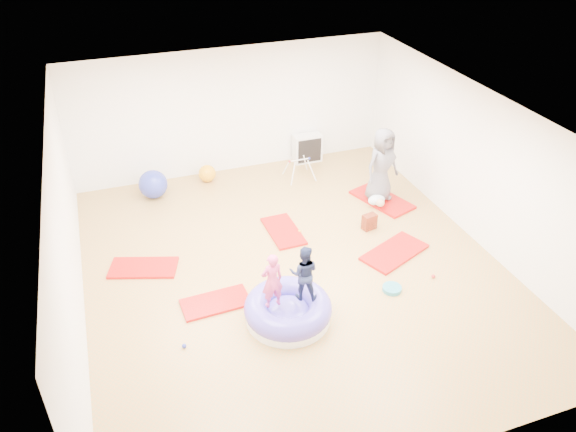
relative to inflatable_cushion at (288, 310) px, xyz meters
name	(u,v)px	position (x,y,z in m)	size (l,w,h in m)	color
room	(294,199)	(0.52, 1.16, 1.23)	(7.01, 8.01, 2.81)	#A0874A
gym_mat_front_left	(216,302)	(-0.98, 0.71, -0.14)	(1.08, 0.54, 0.05)	red
gym_mat_mid_left	(143,268)	(-1.96, 2.02, -0.14)	(1.15, 0.58, 0.05)	red
gym_mat_center_back	(283,231)	(0.72, 2.29, -0.14)	(1.12, 0.56, 0.05)	red
gym_mat_right	(394,252)	(2.39, 0.96, -0.14)	(1.26, 0.63, 0.05)	red
gym_mat_rear_right	(382,200)	(3.04, 2.71, -0.14)	(1.32, 0.66, 0.06)	red
inflatable_cushion	(288,310)	(0.00, 0.00, 0.00)	(1.36, 1.36, 0.43)	white
child_pink	(272,278)	(-0.25, 0.00, 0.70)	(0.34, 0.22, 0.94)	#E34386
child_navy	(304,270)	(0.26, 0.02, 0.69)	(0.45, 0.35, 0.93)	#1D2649
adult_caregiver	(382,165)	(2.98, 2.75, 0.67)	(0.76, 0.49, 1.56)	slate
infant	(377,200)	(2.82, 2.50, 0.00)	(0.36, 0.37, 0.21)	silver
ball_pit_balls	(300,285)	(0.44, 0.66, -0.13)	(4.38, 2.31, 0.07)	gold
exercise_ball_blue	(153,184)	(-1.42, 4.46, 0.13)	(0.60, 0.60, 0.60)	#2A35A7
exercise_ball_orange	(207,173)	(-0.21, 4.76, 0.02)	(0.38, 0.38, 0.38)	orange
infant_play_gym	(299,166)	(1.75, 4.20, 0.15)	(0.62, 0.59, 0.48)	silver
cube_shelf	(307,148)	(2.23, 4.96, 0.16)	(0.66, 0.33, 0.66)	silver
balance_disc	(392,289)	(1.85, 0.06, -0.13)	(0.32, 0.32, 0.07)	teal
backpack	(369,222)	(2.32, 1.85, -0.01)	(0.27, 0.16, 0.31)	#BD3611
yellow_toy	(268,300)	(-0.17, 0.48, -0.15)	(0.19, 0.19, 0.03)	gold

